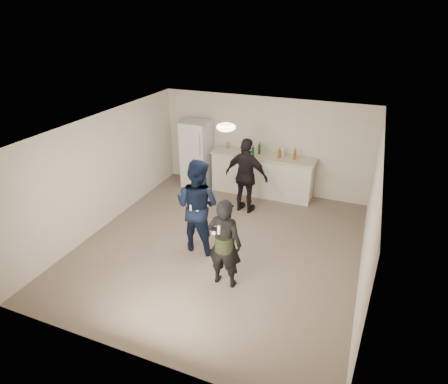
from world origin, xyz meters
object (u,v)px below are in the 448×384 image
at_px(man, 197,206).
at_px(shaker, 228,145).
at_px(fridge, 197,154).
at_px(spectator, 246,176).
at_px(counter, 262,176).
at_px(woman, 225,243).

bearing_deg(man, shaker, -74.51).
bearing_deg(fridge, spectator, -28.94).
relative_size(man, spectator, 1.05).
bearing_deg(counter, man, -99.39).
distance_m(shaker, spectator, 1.53).
height_order(counter, fridge, fridge).
distance_m(fridge, spectator, 2.00).
height_order(woman, spectator, spectator).
bearing_deg(spectator, counter, -87.69).
xyz_separation_m(counter, woman, (0.44, -3.73, 0.31)).
xyz_separation_m(fridge, shaker, (0.82, 0.22, 0.28)).
height_order(fridge, spectator, spectator).
distance_m(fridge, shaker, 0.89).
relative_size(shaker, man, 0.09).
distance_m(shaker, man, 3.08).
height_order(shaker, woman, woman).
xyz_separation_m(counter, spectator, (-0.08, -1.04, 0.39)).
height_order(shaker, man, man).
bearing_deg(fridge, woman, -58.12).
bearing_deg(woman, spectator, -78.19).
bearing_deg(spectator, shaker, -44.88).
xyz_separation_m(shaker, woman, (1.46, -3.88, -0.34)).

